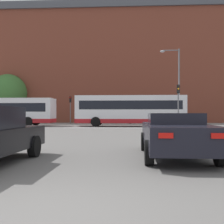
{
  "coord_description": "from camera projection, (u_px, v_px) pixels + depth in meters",
  "views": [
    {
      "loc": [
        1.07,
        -3.49,
        1.29
      ],
      "look_at": [
        -0.59,
        26.65,
        1.51
      ],
      "focal_mm": 45.0,
      "sensor_mm": 36.0,
      "label": 1
    }
  ],
  "objects": [
    {
      "name": "ground_plane",
      "position": [
        42.0,
        216.0,
        3.53
      ],
      "size": [
        400.0,
        400.0,
        0.0
      ],
      "primitive_type": "plane",
      "color": "#605E5B"
    },
    {
      "name": "stop_line_strip",
      "position": [
        116.0,
        128.0,
        25.94
      ],
      "size": [
        9.77,
        0.3,
        0.01
      ],
      "primitive_type": "cube",
      "color": "silver",
      "rests_on": "ground_plane"
    },
    {
      "name": "far_pavement",
      "position": [
        120.0,
        124.0,
        37.8
      ],
      "size": [
        70.86,
        2.5,
        0.01
      ],
      "primitive_type": "cube",
      "color": "gray",
      "rests_on": "ground_plane"
    },
    {
      "name": "brick_civic_building",
      "position": [
        100.0,
        69.0,
        49.48
      ],
      "size": [
        48.11,
        15.73,
        24.72
      ],
      "color": "brown",
      "rests_on": "ground_plane"
    },
    {
      "name": "car_roadster_right",
      "position": [
        175.0,
        134.0,
        8.42
      ],
      "size": [
        2.02,
        4.73,
        1.32
      ],
      "rotation": [
        0.0,
        0.0,
        -0.02
      ],
      "color": "black",
      "rests_on": "ground_plane"
    },
    {
      "name": "bus_crossing_lead",
      "position": [
        130.0,
        110.0,
        29.71
      ],
      "size": [
        11.47,
        2.69,
        3.22
      ],
      "rotation": [
        0.0,
        0.0,
        1.57
      ],
      "color": "silver",
      "rests_on": "ground_plane"
    },
    {
      "name": "traffic_light_far_left",
      "position": [
        70.0,
        105.0,
        37.5
      ],
      "size": [
        0.26,
        0.31,
        3.64
      ],
      "color": "slate",
      "rests_on": "ground_plane"
    },
    {
      "name": "traffic_light_near_right",
      "position": [
        178.0,
        99.0,
        26.35
      ],
      "size": [
        0.26,
        0.31,
        4.06
      ],
      "color": "slate",
      "rests_on": "ground_plane"
    },
    {
      "name": "street_lamp_junction",
      "position": [
        176.0,
        80.0,
        29.8
      ],
      "size": [
        2.09,
        0.36,
        8.24
      ],
      "color": "slate",
      "rests_on": "ground_plane"
    },
    {
      "name": "pedestrian_waiting",
      "position": [
        130.0,
        116.0,
        37.27
      ],
      "size": [
        0.46,
        0.39,
        1.71
      ],
      "rotation": [
        0.0,
        0.0,
        5.75
      ],
      "color": "black",
      "rests_on": "ground_plane"
    },
    {
      "name": "tree_by_building",
      "position": [
        8.0,
        93.0,
        41.85
      ],
      "size": [
        5.42,
        5.42,
        7.25
      ],
      "color": "#4C3823",
      "rests_on": "ground_plane"
    }
  ]
}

